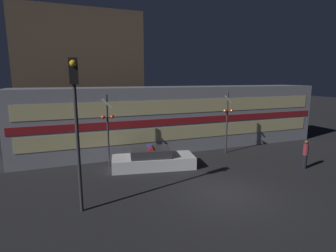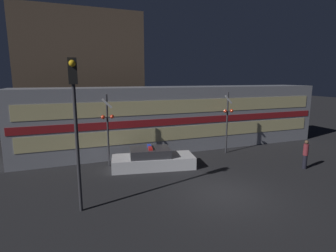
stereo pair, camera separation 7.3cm
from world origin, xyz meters
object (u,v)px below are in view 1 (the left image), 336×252
Objects in this scene: train at (179,117)px; traffic_light_corner at (76,107)px; pedestrian at (305,154)px; police_car at (153,160)px; crossing_signal_near at (227,118)px.

train is 3.83× the size of traffic_light_corner.
traffic_light_corner is (-7.23, -7.31, 1.77)m from train.
pedestrian is 0.29× the size of traffic_light_corner.
pedestrian is (7.88, -3.19, 0.37)m from police_car.
train is 5.12m from police_car.
police_car is 6.50m from traffic_light_corner.
police_car is 2.95× the size of pedestrian.
police_car is at bearing -131.75° from train.
crossing_signal_near is (-2.32, 4.24, 1.53)m from pedestrian.
crossing_signal_near is at bearing 26.50° from traffic_light_corner.
train is 13.38× the size of pedestrian.
traffic_light_corner is at bearing -134.65° from train.
police_car is at bearing 42.79° from traffic_light_corner.
crossing_signal_near is (2.35, -2.54, 0.17)m from train.
train is at bearing 45.35° from traffic_light_corner.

